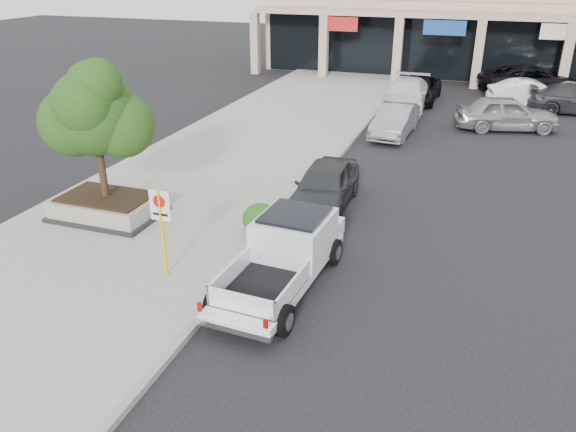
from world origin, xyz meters
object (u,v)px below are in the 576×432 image
object	(u,v)px
curb_car_c	(405,95)
curb_car_d	(417,90)
planter_tree	(101,112)
lot_car_a	(507,113)
lot_car_b	(531,94)
curb_car_b	(395,121)
planter	(107,206)
curb_car_a	(325,186)
no_parking_sign	(162,221)
lot_car_d	(531,80)
pickup_truck	(280,259)

from	to	relation	value
curb_car_c	curb_car_d	distance (m)	2.30
planter_tree	lot_car_a	bearing A→B (deg)	52.26
lot_car_a	lot_car_b	world-z (taller)	lot_car_a
planter_tree	curb_car_b	distance (m)	14.15
planter	curb_car_d	bearing A→B (deg)	70.83
curb_car_c	curb_car_a	bearing A→B (deg)	-92.09
curb_car_d	no_parking_sign	bearing A→B (deg)	-96.97
no_parking_sign	lot_car_d	distance (m)	28.17
no_parking_sign	curb_car_c	distance (m)	20.09
no_parking_sign	lot_car_d	world-z (taller)	no_parking_sign
curb_car_a	curb_car_d	distance (m)	16.33
curb_car_a	lot_car_a	distance (m)	13.00
planter	lot_car_b	xyz separation A→B (m)	(12.90, 20.28, 0.27)
lot_car_d	planter	bearing A→B (deg)	128.84
planter	lot_car_d	xyz separation A→B (m)	(13.01, 24.00, 0.36)
pickup_truck	lot_car_b	bearing A→B (deg)	77.05
planter	curb_car_b	size ratio (longest dim) A/B	0.75
curb_car_b	lot_car_d	xyz separation A→B (m)	(6.21, 11.67, 0.13)
curb_car_c	lot_car_d	distance (m)	9.33
planter_tree	no_parking_sign	xyz separation A→B (m)	(3.44, -2.68, -1.78)
planter	curb_car_c	distance (m)	18.51
planter	lot_car_a	size ratio (longest dim) A/B	0.68
planter_tree	pickup_truck	bearing A→B (deg)	-18.41
pickup_truck	curb_car_d	size ratio (longest dim) A/B	1.05
curb_car_d	lot_car_b	bearing A→B (deg)	7.79
curb_car_a	lot_car_d	size ratio (longest dim) A/B	0.72
planter	pickup_truck	xyz separation A→B (m)	(6.43, -1.94, 0.35)
no_parking_sign	curb_car_c	xyz separation A→B (m)	(2.92, 19.85, -0.83)
curb_car_a	lot_car_b	distance (m)	18.33
curb_car_d	curb_car_c	bearing A→B (deg)	-96.47
lot_car_a	lot_car_d	bearing A→B (deg)	-23.63
lot_car_b	lot_car_d	size ratio (longest dim) A/B	0.75
curb_car_d	lot_car_d	bearing A→B (deg)	36.73
curb_car_a	lot_car_b	world-z (taller)	lot_car_b
no_parking_sign	curb_car_b	bearing A→B (deg)	77.76
curb_car_a	lot_car_d	distance (m)	21.85
planter	pickup_truck	distance (m)	6.72
no_parking_sign	curb_car_a	bearing A→B (deg)	66.98
curb_car_a	lot_car_b	size ratio (longest dim) A/B	0.96
planter_tree	lot_car_b	world-z (taller)	planter_tree
no_parking_sign	curb_car_b	size ratio (longest dim) A/B	0.54
curb_car_b	lot_car_b	distance (m)	10.02
planter	curb_car_b	bearing A→B (deg)	61.12
lot_car_d	planter_tree	bearing A→B (deg)	128.93
planter	lot_car_a	distance (m)	19.01
curb_car_c	lot_car_b	xyz separation A→B (m)	(6.40, 2.96, -0.07)
no_parking_sign	curb_car_b	distance (m)	15.24
planter	curb_car_d	distance (m)	20.75
planter	curb_car_b	xyz separation A→B (m)	(6.80, 12.33, 0.23)
curb_car_a	curb_car_c	bearing A→B (deg)	86.36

